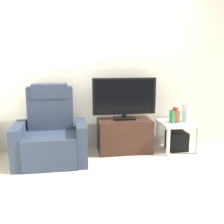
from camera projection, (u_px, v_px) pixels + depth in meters
ground_plane at (129, 173)px, 3.35m from camera, size 6.40×6.40×0.00m
wall_back at (115, 67)px, 4.19m from camera, size 6.40×0.06×2.60m
tv_stand at (124, 135)px, 4.11m from camera, size 0.82×0.48×0.51m
television at (124, 98)px, 4.02m from camera, size 0.98×0.20×0.64m
recliner_armchair at (51, 135)px, 3.69m from camera, size 0.98×0.78×1.08m
side_table at (177, 126)px, 4.14m from camera, size 0.54×0.54×0.45m
subwoofer_box at (177, 141)px, 4.19m from camera, size 0.29×0.29×0.29m
book_leftmost at (172, 117)px, 4.08m from camera, size 0.05×0.13×0.19m
book_middle at (175, 115)px, 4.08m from camera, size 0.04×0.12×0.24m
book_rightmost at (178, 116)px, 4.09m from camera, size 0.04×0.12×0.19m
game_console at (186, 113)px, 4.13m from camera, size 0.07×0.20×0.29m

